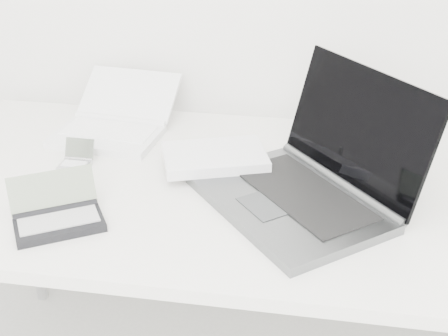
% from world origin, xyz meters
% --- Properties ---
extents(desk, '(1.60, 0.80, 0.73)m').
position_xyz_m(desk, '(0.00, 1.55, 0.68)').
color(desk, white).
rests_on(desk, ground).
extents(laptop_large, '(0.64, 0.56, 0.28)m').
position_xyz_m(laptop_large, '(0.12, 1.52, 0.78)').
color(laptop_large, '#595C5E').
rests_on(laptop_large, desk).
extents(netbook_open_white, '(0.31, 0.36, 0.12)m').
position_xyz_m(netbook_open_white, '(-0.38, 1.78, 0.76)').
color(netbook_open_white, white).
rests_on(netbook_open_white, desk).
extents(pda_silver, '(0.07, 0.08, 0.06)m').
position_xyz_m(pda_silver, '(-0.41, 1.57, 0.74)').
color(pda_silver, '#B8B8BC').
rests_on(pda_silver, desk).
extents(palmtop_charcoal, '(0.22, 0.21, 0.10)m').
position_xyz_m(palmtop_charcoal, '(-0.35, 1.32, 0.75)').
color(palmtop_charcoal, black).
rests_on(palmtop_charcoal, desk).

